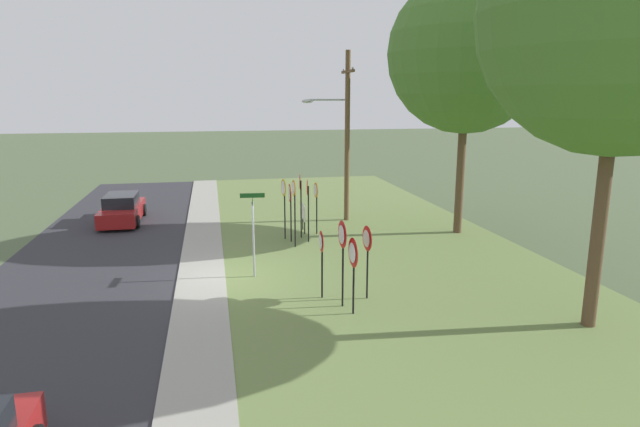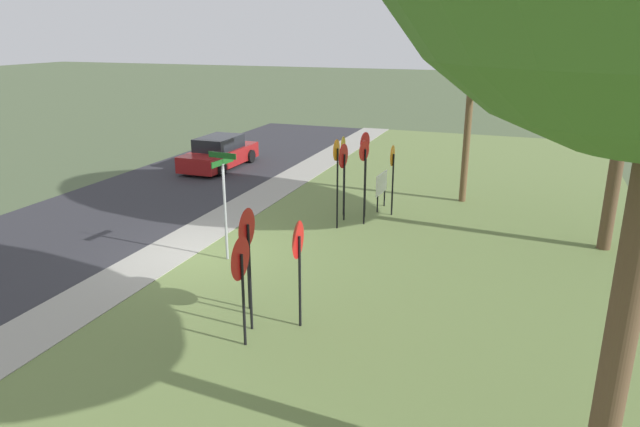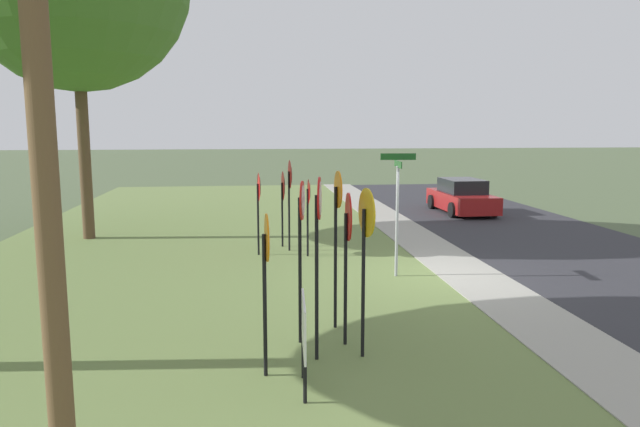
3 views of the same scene
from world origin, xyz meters
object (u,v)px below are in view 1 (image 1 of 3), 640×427
(stop_sign_far_left, at_px, (300,193))
(yield_sign_far_left, at_px, (367,245))
(stop_sign_near_right, at_px, (294,200))
(stop_sign_center_tall, at_px, (316,197))
(stop_sign_near_left, at_px, (308,198))
(oak_tree_left, at_px, (467,54))
(notice_board, at_px, (304,214))
(utility_pole, at_px, (344,130))
(yield_sign_near_right, at_px, (342,243))
(oak_tree_right, at_px, (623,13))
(stop_sign_far_center, at_px, (284,196))
(yield_sign_far_right, at_px, (321,249))
(street_name_post, at_px, (253,227))
(parked_hatchback_near, at_px, (122,209))
(stop_sign_far_right, at_px, (290,200))
(yield_sign_near_left, at_px, (353,258))

(stop_sign_far_left, bearing_deg, yield_sign_far_left, 15.88)
(stop_sign_near_right, distance_m, stop_sign_center_tall, 2.29)
(stop_sign_near_left, relative_size, oak_tree_left, 0.24)
(notice_board, bearing_deg, utility_pole, 133.44)
(notice_board, bearing_deg, stop_sign_center_tall, 45.52)
(yield_sign_near_right, height_order, notice_board, yield_sign_near_right)
(yield_sign_near_right, height_order, oak_tree_right, oak_tree_right)
(utility_pole, xyz_separation_m, oak_tree_left, (3.42, 4.46, 3.35))
(oak_tree_left, bearing_deg, stop_sign_center_tall, -98.58)
(stop_sign_far_center, bearing_deg, stop_sign_far_left, 85.82)
(stop_sign_center_tall, height_order, yield_sign_far_right, stop_sign_center_tall)
(stop_sign_near_left, xyz_separation_m, utility_pole, (-3.71, 2.45, 2.52))
(street_name_post, xyz_separation_m, parked_hatchback_near, (-9.54, -5.65, -1.12))
(stop_sign_center_tall, height_order, oak_tree_right, oak_tree_right)
(yield_sign_far_right, height_order, parked_hatchback_near, yield_sign_far_right)
(notice_board, bearing_deg, yield_sign_near_right, 0.67)
(stop_sign_center_tall, xyz_separation_m, yield_sign_far_right, (7.66, -1.34, -0.12))
(stop_sign_far_right, height_order, oak_tree_right, oak_tree_right)
(yield_sign_near_left, xyz_separation_m, notice_board, (-9.58, 0.26, -0.80))
(yield_sign_near_right, distance_m, oak_tree_left, 11.92)
(oak_tree_right, bearing_deg, stop_sign_near_left, -149.04)
(oak_tree_left, bearing_deg, stop_sign_near_right, -82.97)
(yield_sign_near_left, bearing_deg, oak_tree_left, 135.42)
(street_name_post, bearing_deg, yield_sign_far_right, 42.35)
(yield_sign_near_left, distance_m, yield_sign_near_right, 0.69)
(utility_pole, bearing_deg, stop_sign_center_tall, -36.83)
(oak_tree_right, xyz_separation_m, parked_hatchback_near, (-15.31, -14.12, -7.34))
(stop_sign_near_right, height_order, yield_sign_near_left, stop_sign_near_right)
(parked_hatchback_near, bearing_deg, oak_tree_right, 42.84)
(yield_sign_near_left, distance_m, parked_hatchback_near, 15.61)
(stop_sign_far_center, bearing_deg, yield_sign_near_left, -2.09)
(stop_sign_near_left, height_order, yield_sign_far_right, stop_sign_near_left)
(utility_pole, bearing_deg, notice_board, -49.94)
(yield_sign_far_left, relative_size, street_name_post, 0.79)
(yield_sign_near_left, xyz_separation_m, yield_sign_near_right, (-0.61, -0.16, 0.29))
(stop_sign_near_left, xyz_separation_m, stop_sign_far_right, (-0.17, -0.72, -0.08))
(stop_sign_far_right, height_order, parked_hatchback_near, stop_sign_far_right)
(stop_sign_far_left, bearing_deg, oak_tree_left, 96.41)
(stop_sign_near_right, relative_size, utility_pole, 0.34)
(stop_sign_near_left, distance_m, yield_sign_far_left, 6.78)
(stop_sign_far_center, relative_size, utility_pole, 0.32)
(stop_sign_near_right, relative_size, oak_tree_right, 0.24)
(street_name_post, relative_size, parked_hatchback_near, 0.66)
(utility_pole, bearing_deg, yield_sign_near_right, -14.12)
(stop_sign_near_left, height_order, parked_hatchback_near, stop_sign_near_left)
(yield_sign_near_right, relative_size, yield_sign_far_left, 1.13)
(stop_sign_near_right, bearing_deg, utility_pole, 141.81)
(yield_sign_far_left, distance_m, notice_board, 8.56)
(stop_sign_near_left, height_order, yield_sign_near_right, stop_sign_near_left)
(stop_sign_far_center, bearing_deg, stop_sign_far_right, 11.96)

